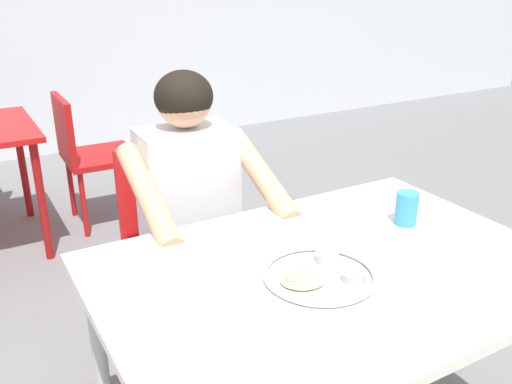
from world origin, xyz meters
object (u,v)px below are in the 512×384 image
Objects in this scene: chair_foreground at (179,236)px; thali_tray at (321,275)px; drinking_cup at (407,207)px; table_foreground at (330,288)px; diner_foreground at (198,208)px; chair_red_right at (87,150)px.

thali_tray is at bearing -87.08° from chair_foreground.
thali_tray is at bearing -162.01° from drinking_cup.
table_foreground is 0.64m from diner_foreground.
chair_foreground is 1.37m from chair_red_right.
thali_tray is 0.25× the size of diner_foreground.
thali_tray is 2.27m from chair_red_right.
thali_tray is at bearing -88.08° from chair_red_right.
chair_red_right is (-0.14, 2.22, -0.19)m from table_foreground.
table_foreground is 1.47× the size of chair_foreground.
chair_foreground is at bearing 92.92° from thali_tray.
drinking_cup is (0.37, 0.10, 0.12)m from table_foreground.
diner_foreground is 1.45× the size of chair_red_right.
chair_red_right is (-0.08, 2.26, -0.27)m from thali_tray.
diner_foreground reaches higher than table_foreground.
drinking_cup reaches higher than table_foreground.
thali_tray is 0.46m from drinking_cup.
chair_red_right is at bearing 91.28° from chair_foreground.
table_foreground is at bearing -86.41° from chair_red_right.
drinking_cup is 0.94m from chair_foreground.
thali_tray is at bearing -85.68° from diner_foreground.
chair_red_right reaches higher than table_foreground.
chair_foreground is at bearing 88.72° from diner_foreground.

